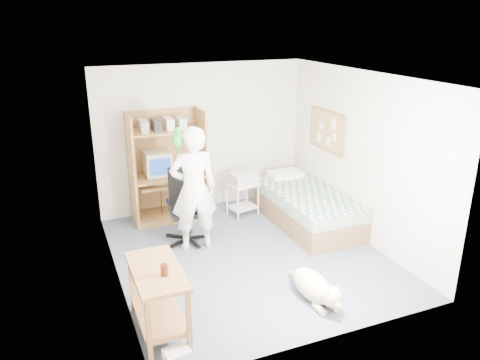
{
  "coord_description": "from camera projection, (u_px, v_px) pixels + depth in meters",
  "views": [
    {
      "loc": [
        -2.36,
        -5.44,
        3.21
      ],
      "look_at": [
        -0.02,
        0.25,
        1.05
      ],
      "focal_mm": 35.0,
      "sensor_mm": 36.0,
      "label": 1
    }
  ],
  "objects": [
    {
      "name": "crt_monitor",
      "position": [
        157.0,
        163.0,
        7.56
      ],
      "size": [
        0.42,
        0.45,
        0.39
      ],
      "rotation": [
        0.0,
        0.0,
        -0.01
      ],
      "color": "beige",
      "rests_on": "computer_hutch"
    },
    {
      "name": "wall_right",
      "position": [
        361.0,
        157.0,
        6.89
      ],
      "size": [
        0.02,
        4.0,
        2.5
      ],
      "primitive_type": "cube",
      "color": "beige",
      "rests_on": "floor"
    },
    {
      "name": "wall_left",
      "position": [
        111.0,
        189.0,
        5.6
      ],
      "size": [
        0.02,
        4.0,
        2.5
      ],
      "primitive_type": "cube",
      "color": "beige",
      "rests_on": "floor"
    },
    {
      "name": "ceiling",
      "position": [
        249.0,
        76.0,
        5.83
      ],
      "size": [
        3.6,
        4.0,
        0.02
      ],
      "primitive_type": "cube",
      "color": "white",
      "rests_on": "wall_back"
    },
    {
      "name": "bed",
      "position": [
        307.0,
        207.0,
        7.57
      ],
      "size": [
        1.02,
        2.02,
        0.66
      ],
      "color": "brown",
      "rests_on": "floor"
    },
    {
      "name": "wall_back",
      "position": [
        203.0,
        137.0,
        7.99
      ],
      "size": [
        3.6,
        0.02,
        2.5
      ],
      "primitive_type": "cube",
      "color": "beige",
      "rests_on": "floor"
    },
    {
      "name": "person",
      "position": [
        194.0,
        189.0,
        6.57
      ],
      "size": [
        0.7,
        0.5,
        1.82
      ],
      "primitive_type": "imported",
      "rotation": [
        0.0,
        0.0,
        3.04
      ],
      "color": "white",
      "rests_on": "floor"
    },
    {
      "name": "parrot",
      "position": [
        177.0,
        138.0,
        6.26
      ],
      "size": [
        0.13,
        0.23,
        0.37
      ],
      "rotation": [
        0.0,
        0.0,
        -0.1
      ],
      "color": "#148A15",
      "rests_on": "person"
    },
    {
      "name": "floor_box_b",
      "position": [
        173.0,
        320.0,
        5.16
      ],
      "size": [
        0.19,
        0.23,
        0.08
      ],
      "primitive_type": "cube",
      "rotation": [
        0.0,
        0.0,
        0.03
      ],
      "color": "#A6A5A1",
      "rests_on": "floor"
    },
    {
      "name": "floor",
      "position": [
        248.0,
        255.0,
        6.66
      ],
      "size": [
        4.0,
        4.0,
        0.0
      ],
      "primitive_type": "plane",
      "color": "#444E5C",
      "rests_on": "ground"
    },
    {
      "name": "corkboard",
      "position": [
        327.0,
        131.0,
        7.6
      ],
      "size": [
        0.04,
        0.94,
        0.66
      ],
      "color": "#9E6E47",
      "rests_on": "wall_right"
    },
    {
      "name": "dog",
      "position": [
        315.0,
        287.0,
        5.55
      ],
      "size": [
        0.36,
        1.05,
        0.39
      ],
      "rotation": [
        0.0,
        0.0,
        0.04
      ],
      "color": "beige",
      "rests_on": "floor"
    },
    {
      "name": "printer_cart",
      "position": [
        243.0,
        194.0,
        7.88
      ],
      "size": [
        0.55,
        0.48,
        0.57
      ],
      "rotation": [
        0.0,
        0.0,
        0.23
      ],
      "color": "white",
      "rests_on": "floor"
    },
    {
      "name": "floor_box_a",
      "position": [
        177.0,
        354.0,
        4.62
      ],
      "size": [
        0.28,
        0.24,
        0.1
      ],
      "primitive_type": "cube",
      "rotation": [
        0.0,
        0.0,
        0.17
      ],
      "color": "white",
      "rests_on": "floor"
    },
    {
      "name": "pencil_cup",
      "position": [
        189.0,
        170.0,
        7.7
      ],
      "size": [
        0.08,
        0.08,
        0.12
      ],
      "primitive_type": "cylinder",
      "color": "gold",
      "rests_on": "computer_hutch"
    },
    {
      "name": "office_chair",
      "position": [
        186.0,
        216.0,
        7.0
      ],
      "size": [
        0.62,
        0.62,
        1.09
      ],
      "rotation": [
        0.0,
        0.0,
        -0.1
      ],
      "color": "black",
      "rests_on": "floor"
    },
    {
      "name": "computer_hutch",
      "position": [
        167.0,
        171.0,
        7.66
      ],
      "size": [
        1.2,
        0.63,
        1.8
      ],
      "color": "brown",
      "rests_on": "floor"
    },
    {
      "name": "keyboard",
      "position": [
        168.0,
        183.0,
        7.55
      ],
      "size": [
        0.47,
        0.23,
        0.03
      ],
      "primitive_type": "cube",
      "rotation": [
        0.0,
        0.0,
        -0.15
      ],
      "color": "beige",
      "rests_on": "computer_hutch"
    },
    {
      "name": "side_desk",
      "position": [
        158.0,
        291.0,
        4.9
      ],
      "size": [
        0.5,
        1.0,
        0.75
      ],
      "color": "brown",
      "rests_on": "floor"
    },
    {
      "name": "printer",
      "position": [
        243.0,
        178.0,
        7.79
      ],
      "size": [
        0.48,
        0.41,
        0.18
      ],
      "primitive_type": "cube",
      "rotation": [
        0.0,
        0.0,
        0.23
      ],
      "color": "#B2B2AD",
      "rests_on": "printer_cart"
    },
    {
      "name": "drink_glass",
      "position": [
        164.0,
        270.0,
        4.68
      ],
      "size": [
        0.08,
        0.08,
        0.12
      ],
      "primitive_type": "cylinder",
      "color": "#3B1909",
      "rests_on": "side_desk"
    }
  ]
}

